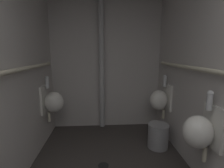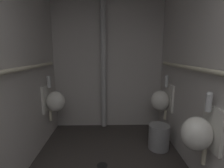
{
  "view_description": "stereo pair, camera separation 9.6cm",
  "coord_description": "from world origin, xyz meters",
  "px_view_note": "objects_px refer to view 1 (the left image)",
  "views": [
    {
      "loc": [
        -0.1,
        0.14,
        1.45
      ],
      "look_at": [
        0.05,
        2.44,
        1.02
      ],
      "focal_mm": 26.63,
      "sensor_mm": 36.0,
      "label": 1
    },
    {
      "loc": [
        -0.01,
        0.14,
        1.45
      ],
      "look_at": [
        0.05,
        2.44,
        1.02
      ],
      "focal_mm": 26.63,
      "sensor_mm": 36.0,
      "label": 2
    }
  ],
  "objects_px": {
    "urinal_right_far": "(160,99)",
    "floor_drain": "(103,166)",
    "urinal_left_mid": "(53,101)",
    "urinal_right_mid": "(200,131)",
    "standpipe_back_wall": "(102,61)",
    "waste_bin": "(158,136)"
  },
  "relations": [
    {
      "from": "urinal_right_mid",
      "to": "waste_bin",
      "type": "distance_m",
      "value": 0.98
    },
    {
      "from": "urinal_left_mid",
      "to": "urinal_right_mid",
      "type": "xyz_separation_m",
      "value": [
        1.76,
        -1.14,
        0.0
      ]
    },
    {
      "from": "urinal_right_mid",
      "to": "floor_drain",
      "type": "bearing_deg",
      "value": 155.17
    },
    {
      "from": "urinal_right_mid",
      "to": "floor_drain",
      "type": "relative_size",
      "value": 5.39
    },
    {
      "from": "urinal_right_far",
      "to": "standpipe_back_wall",
      "type": "height_order",
      "value": "standpipe_back_wall"
    },
    {
      "from": "urinal_left_mid",
      "to": "urinal_right_mid",
      "type": "height_order",
      "value": "same"
    },
    {
      "from": "urinal_right_mid",
      "to": "urinal_right_far",
      "type": "height_order",
      "value": "same"
    },
    {
      "from": "standpipe_back_wall",
      "to": "urinal_left_mid",
      "type": "bearing_deg",
      "value": -149.4
    },
    {
      "from": "urinal_right_far",
      "to": "standpipe_back_wall",
      "type": "relative_size",
      "value": 0.3
    },
    {
      "from": "urinal_left_mid",
      "to": "floor_drain",
      "type": "bearing_deg",
      "value": -41.08
    },
    {
      "from": "standpipe_back_wall",
      "to": "waste_bin",
      "type": "bearing_deg",
      "value": -41.83
    },
    {
      "from": "floor_drain",
      "to": "waste_bin",
      "type": "height_order",
      "value": "waste_bin"
    },
    {
      "from": "urinal_right_mid",
      "to": "urinal_right_far",
      "type": "relative_size",
      "value": 1.0
    },
    {
      "from": "urinal_left_mid",
      "to": "standpipe_back_wall",
      "type": "xyz_separation_m",
      "value": [
        0.79,
        0.47,
        0.62
      ]
    },
    {
      "from": "urinal_right_mid",
      "to": "standpipe_back_wall",
      "type": "xyz_separation_m",
      "value": [
        -0.97,
        1.61,
        0.62
      ]
    },
    {
      "from": "floor_drain",
      "to": "waste_bin",
      "type": "xyz_separation_m",
      "value": [
        0.85,
        0.39,
        0.18
      ]
    },
    {
      "from": "urinal_right_mid",
      "to": "waste_bin",
      "type": "xyz_separation_m",
      "value": [
        -0.11,
        0.84,
        -0.49
      ]
    },
    {
      "from": "urinal_right_far",
      "to": "floor_drain",
      "type": "relative_size",
      "value": 5.39
    },
    {
      "from": "urinal_left_mid",
      "to": "waste_bin",
      "type": "xyz_separation_m",
      "value": [
        1.65,
        -0.3,
        -0.49
      ]
    },
    {
      "from": "urinal_left_mid",
      "to": "urinal_right_far",
      "type": "bearing_deg",
      "value": 0.37
    },
    {
      "from": "waste_bin",
      "to": "urinal_left_mid",
      "type": "bearing_deg",
      "value": 169.69
    },
    {
      "from": "urinal_left_mid",
      "to": "standpipe_back_wall",
      "type": "relative_size",
      "value": 0.3
    }
  ]
}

